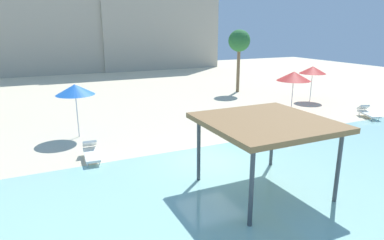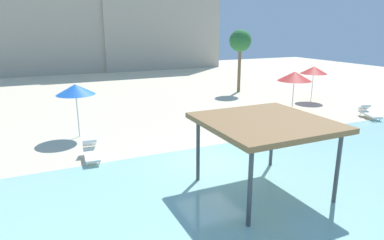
% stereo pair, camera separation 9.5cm
% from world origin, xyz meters
% --- Properties ---
extents(ground_plane, '(80.00, 80.00, 0.00)m').
position_xyz_m(ground_plane, '(0.00, 0.00, 0.00)').
color(ground_plane, beige).
extents(lagoon_water, '(44.00, 13.50, 0.04)m').
position_xyz_m(lagoon_water, '(0.00, -5.25, 0.02)').
color(lagoon_water, '#99D1C6').
rests_on(lagoon_water, ground).
extents(shade_pavilion, '(4.09, 4.09, 2.63)m').
position_xyz_m(shade_pavilion, '(0.33, -3.39, 2.46)').
color(shade_pavilion, '#42474C').
rests_on(shade_pavilion, ground).
extents(beach_umbrella_red_1, '(2.05, 2.05, 2.70)m').
position_xyz_m(beach_umbrella_red_1, '(13.11, 7.59, 2.42)').
color(beach_umbrella_red_1, silver).
rests_on(beach_umbrella_red_1, ground).
extents(beach_umbrella_red_2, '(2.28, 2.28, 2.75)m').
position_xyz_m(beach_umbrella_red_2, '(9.36, 5.48, 2.43)').
color(beach_umbrella_red_2, silver).
rests_on(beach_umbrella_red_2, ground).
extents(beach_umbrella_blue_3, '(1.98, 1.98, 2.82)m').
position_xyz_m(beach_umbrella_blue_3, '(-4.76, 5.81, 2.54)').
color(beach_umbrella_blue_3, silver).
rests_on(beach_umbrella_blue_3, ground).
extents(lounge_chair_0, '(1.28, 1.98, 0.74)m').
position_xyz_m(lounge_chair_0, '(12.62, 2.01, 0.33)').
color(lounge_chair_0, white).
rests_on(lounge_chair_0, ground).
extents(lounge_chair_1, '(0.73, 1.93, 0.74)m').
position_xyz_m(lounge_chair_1, '(-4.69, 2.26, 0.33)').
color(lounge_chair_1, white).
rests_on(lounge_chair_1, ground).
extents(palm_tree_3, '(1.90, 1.90, 5.46)m').
position_xyz_m(palm_tree_3, '(9.90, 13.22, 4.40)').
color(palm_tree_3, brown).
rests_on(palm_tree_3, ground).
extents(hotel_block_0, '(16.92, 9.49, 14.14)m').
position_xyz_m(hotel_block_0, '(-5.96, 36.49, 7.07)').
color(hotel_block_0, '#B2A893').
rests_on(hotel_block_0, ground).
extents(hotel_block_1, '(16.30, 9.85, 14.50)m').
position_xyz_m(hotel_block_1, '(9.84, 36.26, 7.25)').
color(hotel_block_1, '#B2A893').
rests_on(hotel_block_1, ground).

